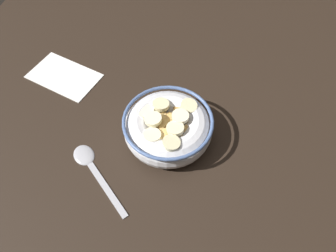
# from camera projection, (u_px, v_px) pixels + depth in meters

# --- Properties ---
(ground_plane) EXTENTS (0.97, 0.97, 0.02)m
(ground_plane) POSITION_uv_depth(u_px,v_px,m) (168.00, 139.00, 0.56)
(ground_plane) COLOR black
(cereal_bowl) EXTENTS (0.15, 0.15, 0.06)m
(cereal_bowl) POSITION_uv_depth(u_px,v_px,m) (168.00, 127.00, 0.53)
(cereal_bowl) COLOR silver
(cereal_bowl) RESTS_ON ground_plane
(spoon) EXTENTS (0.13, 0.12, 0.01)m
(spoon) POSITION_uv_depth(u_px,v_px,m) (89.00, 163.00, 0.52)
(spoon) COLOR #A5A5AD
(spoon) RESTS_ON ground_plane
(folded_napkin) EXTENTS (0.16, 0.12, 0.00)m
(folded_napkin) POSITION_uv_depth(u_px,v_px,m) (64.00, 76.00, 0.63)
(folded_napkin) COLOR white
(folded_napkin) RESTS_ON ground_plane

